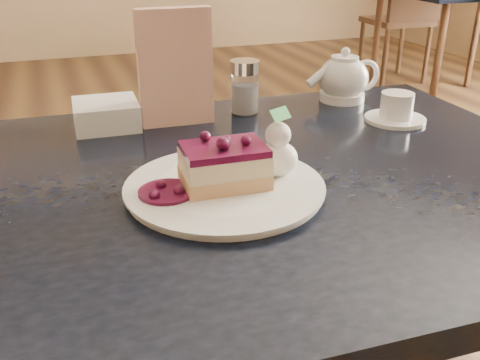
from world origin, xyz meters
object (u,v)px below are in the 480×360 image
object	(u,v)px
tea_set	(353,85)
main_table	(217,222)
dessert_plate	(225,188)
bg_table_far_right	(451,93)
cheesecake_slice	(224,166)

from	to	relation	value
tea_set	main_table	bearing A→B (deg)	-145.83
main_table	tea_set	xyz separation A→B (m)	(0.42, 0.29, 0.13)
main_table	tea_set	bearing A→B (deg)	36.55
dessert_plate	bg_table_far_right	bearing A→B (deg)	43.14
bg_table_far_right	tea_set	bearing A→B (deg)	-133.03
dessert_plate	cheesecake_slice	bearing A→B (deg)	0.00
dessert_plate	tea_set	distance (m)	0.55
tea_set	bg_table_far_right	distance (m)	3.07
dessert_plate	tea_set	size ratio (longest dim) A/B	1.01
main_table	tea_set	distance (m)	0.53
dessert_plate	cheesecake_slice	xyz separation A→B (m)	(0.00, 0.00, 0.04)
dessert_plate	bg_table_far_right	world-z (taller)	bg_table_far_right
bg_table_far_right	dessert_plate	bearing A→B (deg)	-133.85
cheesecake_slice	bg_table_far_right	distance (m)	3.60
cheesecake_slice	tea_set	xyz separation A→B (m)	(0.42, 0.34, 0.00)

